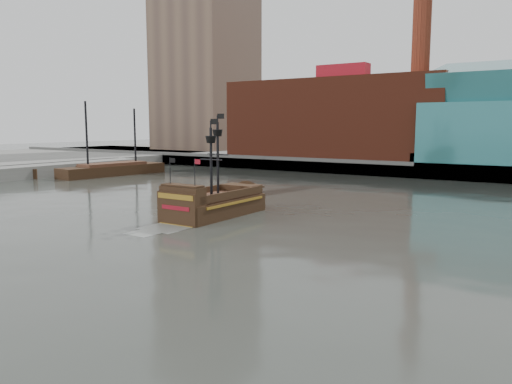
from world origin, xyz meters
The scene contains 7 objects.
ground centered at (0.00, 0.00, 0.00)m, with size 400.00×400.00×0.00m, color #2B2E28.
promenade_far centered at (0.00, 92.00, 1.00)m, with size 220.00×60.00×2.00m, color slate.
seawall centered at (0.00, 62.50, 1.30)m, with size 220.00×1.00×2.60m, color #4C4C49.
pier centered at (-58.00, 30.00, 1.00)m, with size 6.00×40.00×2.00m, color slate.
skyline centered at (5.21, 84.56, 24.55)m, with size 149.00×45.00×62.00m.
pirate_ship centered at (-11.22, 18.05, 0.93)m, with size 4.46×13.80×10.32m.
docked_vessel centered at (-49.39, 38.95, 0.82)m, with size 6.33×19.35×12.92m.
Camera 1 is at (17.55, -18.57, 8.54)m, focal length 35.00 mm.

